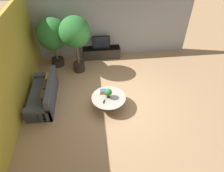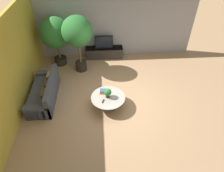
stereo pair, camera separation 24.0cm
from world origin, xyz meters
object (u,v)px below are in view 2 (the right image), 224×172
coffee_table (108,100)px  couch_by_wall (45,93)px  media_console (104,52)px  potted_palm_corner (77,33)px  potted_plant_tabletop (108,93)px  television (104,42)px  potted_palm_tall (56,34)px

coffee_table → couch_by_wall: 2.30m
media_console → potted_palm_corner: (-1.02, -0.95, 1.44)m
potted_plant_tabletop → media_console: bearing=90.2°
coffee_table → potted_palm_corner: size_ratio=0.49×
television → potted_palm_tall: potted_palm_tall is taller
media_console → couch_by_wall: 3.49m
couch_by_wall → potted_plant_tabletop: size_ratio=5.90×
media_console → potted_plant_tabletop: 3.25m
coffee_table → potted_plant_tabletop: 0.34m
coffee_table → couch_by_wall: bearing=166.5°
potted_palm_tall → media_console: bearing=11.8°
television → couch_by_wall: bearing=-129.5°
potted_palm_corner → couch_by_wall: bearing=-124.4°
potted_palm_tall → potted_palm_corner: 1.12m
couch_by_wall → potted_palm_tall: potted_palm_tall is taller
media_console → couch_by_wall: bearing=-129.4°
media_console → potted_plant_tabletop: size_ratio=4.95×
media_console → potted_palm_corner: potted_palm_corner is taller
potted_palm_corner → potted_plant_tabletop: size_ratio=6.87×
potted_palm_tall → coffee_table: bearing=-54.8°
couch_by_wall → potted_plant_tabletop: couch_by_wall is taller
television → potted_palm_corner: 1.67m
potted_palm_tall → potted_palm_corner: (0.95, -0.54, 0.27)m
television → couch_by_wall: size_ratio=0.39×
couch_by_wall → potted_palm_corner: potted_palm_corner is taller
potted_palm_tall → potted_palm_corner: potted_palm_corner is taller
coffee_table → potted_palm_corner: potted_palm_corner is taller
television → coffee_table: bearing=-89.6°
television → couch_by_wall: (-2.21, -2.69, -0.49)m
coffee_table → potted_plant_tabletop: size_ratio=3.35×
potted_palm_tall → potted_plant_tabletop: bearing=-54.9°
potted_palm_corner → potted_plant_tabletop: 2.71m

